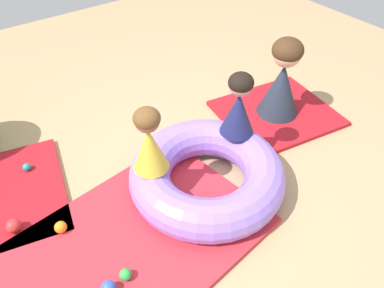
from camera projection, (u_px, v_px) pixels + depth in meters
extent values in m
plane|color=tan|center=(190.00, 184.00, 3.15)|extent=(8.00, 8.00, 0.00)
cube|color=red|center=(136.00, 240.00, 2.71)|extent=(1.96, 1.47, 0.04)
cube|color=#B21923|center=(276.00, 113.00, 3.85)|extent=(1.25, 1.14, 0.04)
torus|color=#9975EA|center=(207.00, 174.00, 3.00)|extent=(1.24, 1.24, 0.33)
cone|color=navy|center=(238.00, 113.00, 3.03)|extent=(0.32, 0.32, 0.37)
sphere|color=tan|center=(241.00, 85.00, 2.86)|extent=(0.18, 0.18, 0.18)
ellipsoid|color=black|center=(241.00, 83.00, 2.84)|extent=(0.20, 0.20, 0.16)
cone|color=yellow|center=(150.00, 149.00, 2.73)|extent=(0.37, 0.37, 0.36)
sphere|color=#936647|center=(147.00, 120.00, 2.55)|extent=(0.18, 0.18, 0.18)
ellipsoid|color=brown|center=(147.00, 118.00, 2.54)|extent=(0.19, 0.19, 0.15)
cone|color=#232D3D|center=(281.00, 89.00, 3.66)|extent=(0.55, 0.55, 0.54)
sphere|color=beige|center=(287.00, 53.00, 3.40)|extent=(0.27, 0.27, 0.27)
ellipsoid|color=#472D19|center=(288.00, 50.00, 3.39)|extent=(0.29, 0.29, 0.23)
sphere|color=orange|center=(61.00, 227.00, 2.72)|extent=(0.09, 0.09, 0.09)
sphere|color=teal|center=(27.00, 167.00, 3.20)|extent=(0.07, 0.07, 0.07)
sphere|color=red|center=(13.00, 226.00, 2.72)|extent=(0.11, 0.11, 0.11)
sphere|color=green|center=(125.00, 275.00, 2.45)|extent=(0.08, 0.08, 0.08)
sphere|color=yellow|center=(189.00, 214.00, 2.82)|extent=(0.07, 0.07, 0.07)
sphere|color=pink|center=(169.00, 162.00, 3.23)|extent=(0.08, 0.08, 0.08)
sphere|color=blue|center=(108.00, 288.00, 2.37)|extent=(0.09, 0.09, 0.09)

